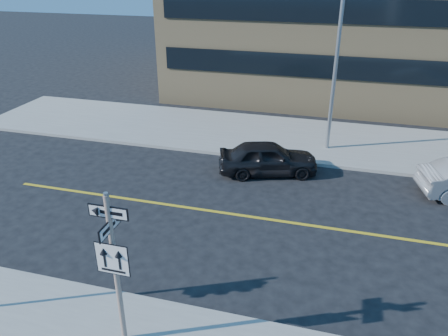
% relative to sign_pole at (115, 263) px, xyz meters
% --- Properties ---
extents(ground, '(120.00, 120.00, 0.00)m').
position_rel_sign_pole_xyz_m(ground, '(0.00, 2.51, -2.44)').
color(ground, black).
rests_on(ground, ground).
extents(sign_pole, '(0.92, 0.92, 4.06)m').
position_rel_sign_pole_xyz_m(sign_pole, '(0.00, 0.00, 0.00)').
color(sign_pole, beige).
rests_on(sign_pole, near_sidewalk).
extents(parked_car_a, '(2.92, 4.57, 1.45)m').
position_rel_sign_pole_xyz_m(parked_car_a, '(1.65, 10.26, -1.71)').
color(parked_car_a, black).
rests_on(parked_car_a, ground).
extents(streetlight_a, '(0.55, 2.25, 8.00)m').
position_rel_sign_pole_xyz_m(streetlight_a, '(4.00, 13.27, 2.32)').
color(streetlight_a, gray).
rests_on(streetlight_a, far_sidewalk).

